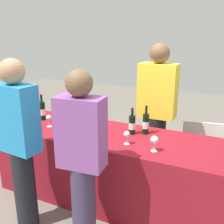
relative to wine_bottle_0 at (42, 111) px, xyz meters
The scene contains 16 objects.
ground_plane 1.34m from the wine_bottle_0, ahead, with size 12.00×12.00×0.00m, color slate.
tasting_table 1.11m from the wine_bottle_0, ahead, with size 2.60×0.80×0.78m, color maroon.
wine_bottle_0 is the anchor object (origin of this frame).
wine_bottle_1 0.27m from the wine_bottle_0, ahead, with size 0.07×0.07×0.31m.
wine_bottle_2 0.41m from the wine_bottle_0, 12.07° to the left, with size 0.07×0.07×0.32m.
wine_bottle_3 0.56m from the wine_bottle_0, 12.59° to the left, with size 0.07×0.07×0.29m.
wine_bottle_4 0.67m from the wine_bottle_0, ahead, with size 0.07×0.07×0.30m.
wine_bottle_5 1.17m from the wine_bottle_0, ahead, with size 0.07×0.07×0.29m.
wine_bottle_6 1.30m from the wine_bottle_0, ahead, with size 0.07×0.07×0.31m.
wine_glass_0 0.28m from the wine_bottle_0, 35.76° to the right, with size 0.06×0.06×0.14m.
wine_glass_1 1.25m from the wine_bottle_0, 11.02° to the right, with size 0.06×0.06×0.13m.
wine_glass_2 1.53m from the wine_bottle_0, 10.38° to the right, with size 0.07×0.07×0.15m.
server_pouring 1.40m from the wine_bottle_0, 22.74° to the left, with size 0.44×0.24×1.71m.
guest_0 0.93m from the wine_bottle_0, 62.45° to the right, with size 0.38×0.23×1.63m.
guest_1 1.31m from the wine_bottle_0, 36.63° to the right, with size 0.40×0.24×1.57m.
menu_board 2.14m from the wine_bottle_0, 28.64° to the left, with size 0.54×0.03×0.70m, color white.
Camera 1 is at (1.11, -2.34, 1.83)m, focal length 41.99 mm.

